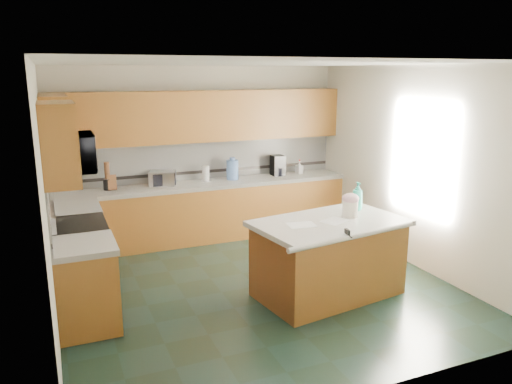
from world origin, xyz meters
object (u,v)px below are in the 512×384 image
island_base (328,260)px  coffee_maker (278,165)px  treat_jar (350,209)px  knife_block (112,183)px  soap_bottle_island (357,196)px  toaster_oven (163,178)px  island_top (330,223)px

island_base → coffee_maker: 2.75m
treat_jar → knife_block: size_ratio=0.88×
soap_bottle_island → toaster_oven: (-1.95, 2.30, -0.07)m
island_base → island_top: (0.00, 0.00, 0.46)m
island_base → knife_block: size_ratio=7.47×
knife_block → soap_bottle_island: bearing=-38.0°
toaster_oven → island_base: bearing=-40.8°
island_top → treat_jar: 0.34m
treat_jar → island_base: bearing=-162.9°
island_top → coffee_maker: bearing=69.5°
coffee_maker → island_top: bearing=-100.2°
island_base → coffee_maker: (0.55, 2.61, 0.66)m
treat_jar → coffee_maker: (0.24, 2.55, 0.07)m
treat_jar → coffee_maker: 2.57m
toaster_oven → coffee_maker: 1.94m
knife_block → island_top: bearing=-47.9°
toaster_oven → island_top: bearing=-40.8°
island_base → knife_block: 3.40m
island_base → island_top: bearing=0.0°
knife_block → coffee_maker: (2.69, 0.03, 0.06)m
island_base → toaster_oven: (-1.39, 2.58, 0.60)m
soap_bottle_island → coffee_maker: soap_bottle_island is taller
island_top → coffee_maker: 2.68m
island_top → knife_block: knife_block is taller
treat_jar → coffee_maker: coffee_maker is taller
island_base → treat_jar: 0.67m
island_top → knife_block: bearing=121.0°
soap_bottle_island → knife_block: (-2.70, 2.30, -0.07)m
island_top → toaster_oven: 2.94m
treat_jar → soap_bottle_island: 0.35m
island_top → coffee_maker: (0.55, 2.61, 0.20)m
island_top → island_base: bearing=0.0°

